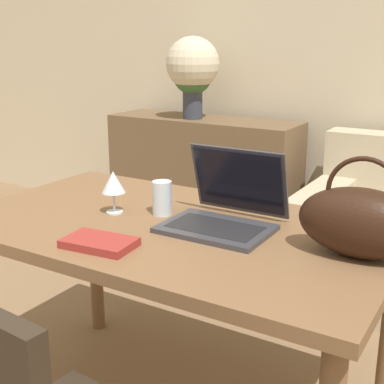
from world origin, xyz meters
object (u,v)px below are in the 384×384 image
at_px(handbag, 361,222).
at_px(flower_vase, 193,69).
at_px(laptop, 227,205).
at_px(drinking_glass, 162,198).
at_px(wine_glass, 113,183).

distance_m(handbag, flower_vase, 2.19).
xyz_separation_m(laptop, drinking_glass, (-0.24, -0.02, -0.01)).
relative_size(handbag, flower_vase, 0.67).
distance_m(laptop, handbag, 0.44).
distance_m(wine_glass, flower_vase, 1.77).
relative_size(laptop, wine_glass, 2.26).
height_order(laptop, handbag, handbag).
distance_m(laptop, wine_glass, 0.40).
bearing_deg(wine_glass, handbag, 3.18).
xyz_separation_m(laptop, flower_vase, (-1.05, 1.53, 0.33)).
xyz_separation_m(wine_glass, handbag, (0.83, 0.05, -0.00)).
height_order(drinking_glass, flower_vase, flower_vase).
bearing_deg(laptop, flower_vase, 124.47).
bearing_deg(wine_glass, drinking_glass, 25.67).
height_order(laptop, drinking_glass, laptop).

